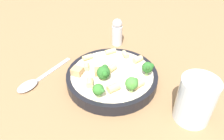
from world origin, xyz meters
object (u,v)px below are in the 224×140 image
Objects in this scene: pasta_bowl at (112,77)px; rigatoni_7 at (90,83)px; rigatoni_3 at (138,59)px; broccoli_floret_3 at (104,72)px; broccoli_floret_1 at (132,83)px; rigatoni_5 at (125,54)px; pepper_shaker at (117,32)px; broccoli_floret_0 at (98,90)px; chicken_chunk_1 at (77,71)px; spoon at (35,81)px; broccoli_floret_2 at (148,67)px; rigatoni_6 at (87,57)px; rigatoni_8 at (112,88)px; drinking_glass at (195,103)px; chicken_chunk_0 at (99,71)px; rigatoni_4 at (86,67)px; rigatoni_1 at (138,84)px; rigatoni_0 at (110,51)px; rigatoni_2 at (114,68)px.

rigatoni_7 reaches higher than pasta_bowl.
broccoli_floret_3 is at bearing 126.73° from rigatoni_3.
pasta_bowl is at bearing -51.82° from rigatoni_7.
broccoli_floret_1 is 1.74× the size of rigatoni_7.
pepper_shaker is (0.12, 0.02, 0.01)m from rigatoni_5.
broccoli_floret_0 is 0.92× the size of broccoli_floret_3.
spoon is at bearing 87.08° from chicken_chunk_1.
broccoli_floret_2 reaches higher than broccoli_floret_0.
rigatoni_3 is 1.00× the size of rigatoni_6.
rigatoni_8 is at bearing -109.81° from spoon.
broccoli_floret_2 is 0.15m from rigatoni_7.
rigatoni_6 is at bearing 51.02° from drinking_glass.
chicken_chunk_0 is 0.05m from chicken_chunk_1.
broccoli_floret_2 is 0.16m from rigatoni_4.
rigatoni_1 is 0.17m from rigatoni_6.
rigatoni_0 is (0.09, 0.00, 0.02)m from pasta_bowl.
rigatoni_3 reaches higher than rigatoni_0.
rigatoni_4 reaches higher than spoon.
broccoli_floret_1 is at bearing -97.58° from rigatoni_8.
rigatoni_1 is at bearing -80.79° from rigatoni_8.
rigatoni_4 reaches higher than pasta_bowl.
rigatoni_7 reaches higher than rigatoni_5.
pasta_bowl is 8.97× the size of rigatoni_6.
rigatoni_1 is 0.06m from rigatoni_8.
pepper_shaker is 0.29m from spoon.
chicken_chunk_0 is at bearing -88.05° from chicken_chunk_1.
chicken_chunk_1 is (0.06, 0.15, 0.00)m from rigatoni_1.
rigatoni_6 is at bearing 52.86° from rigatoni_2.
rigatoni_2 is 0.09m from rigatoni_6.
rigatoni_7 is at bearing -143.73° from chicken_chunk_1.
broccoli_floret_0 is 0.20m from spoon.
rigatoni_1 is 0.11m from chicken_chunk_0.
broccoli_floret_0 is 0.15m from rigatoni_6.
chicken_chunk_1 is at bearing -92.92° from spoon.
rigatoni_4 is 0.89× the size of chicken_chunk_1.
broccoli_floret_0 is 1.22× the size of rigatoni_1.
rigatoni_5 is 0.23m from drinking_glass.
rigatoni_5 is (0.06, -0.04, -0.00)m from rigatoni_2.
pasta_bowl is at bearing -134.26° from rigatoni_6.
drinking_glass is 1.18× the size of pepper_shaker.
rigatoni_5 reaches higher than spoon.
broccoli_floret_1 reaches higher than rigatoni_8.
broccoli_floret_0 is at bearing -152.68° from rigatoni_7.
pepper_shaker reaches higher than rigatoni_8.
rigatoni_2 is at bearing -36.74° from broccoli_floret_3.
broccoli_floret_2 is 1.31× the size of rigatoni_1.
broccoli_floret_2 is 1.66× the size of chicken_chunk_0.
rigatoni_5 is at bearing 8.04° from rigatoni_1.
pasta_bowl is at bearing 122.76° from rigatoni_3.
rigatoni_2 is at bearing 24.31° from broccoli_floret_1.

